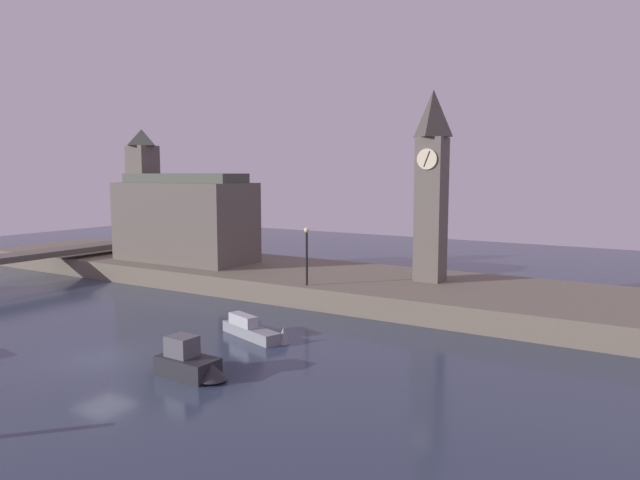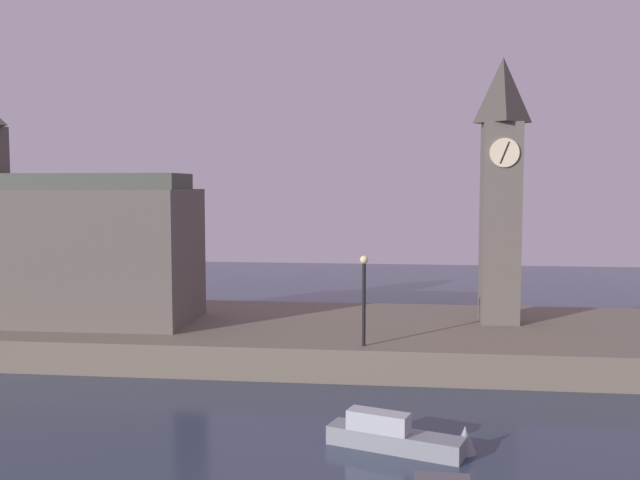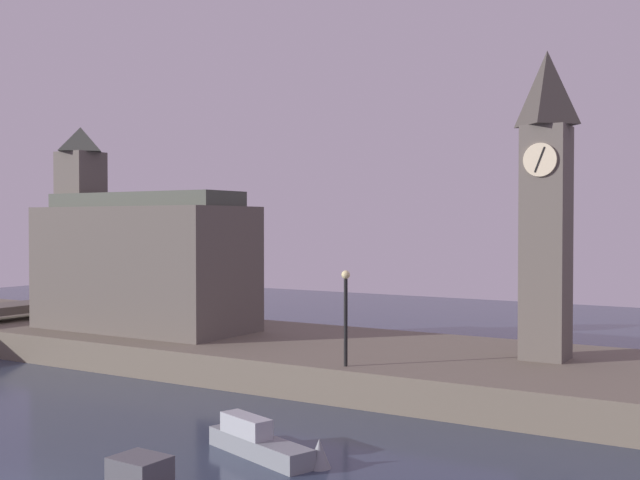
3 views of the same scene
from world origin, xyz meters
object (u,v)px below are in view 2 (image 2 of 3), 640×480
at_px(parliament_hall, 65,246).
at_px(boat_cruiser_grey, 405,437).
at_px(streetlamp, 364,290).
at_px(clock_tower, 501,187).

relative_size(parliament_hall, boat_cruiser_grey, 2.46).
bearing_deg(streetlamp, boat_cruiser_grey, -77.61).
bearing_deg(boat_cruiser_grey, parliament_hall, 145.36).
distance_m(parliament_hall, boat_cruiser_grey, 21.88).
xyz_separation_m(streetlamp, boat_cruiser_grey, (1.78, -8.09, -3.55)).
distance_m(streetlamp, boat_cruiser_grey, 9.01).
relative_size(clock_tower, streetlamp, 3.37).
height_order(clock_tower, streetlamp, clock_tower).
relative_size(streetlamp, boat_cruiser_grey, 0.79).
relative_size(parliament_hall, streetlamp, 3.12).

